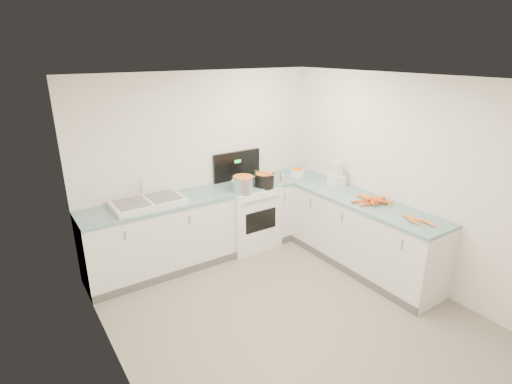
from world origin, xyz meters
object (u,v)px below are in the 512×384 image
food_processor (337,175)px  sink (148,202)px  spice_jar (282,178)px  extract_bottle (281,178)px  stove (248,215)px  mixing_bowl (297,173)px  steel_pot (243,184)px  black_pot (264,180)px

food_processor → sink: bearing=163.3°
spice_jar → extract_bottle: bearing=102.2°
sink → spice_jar: sink is taller
stove → mixing_bowl: 0.99m
sink → steel_pot: size_ratio=2.88×
black_pot → spice_jar: bearing=1.5°
steel_pot → black_pot: size_ratio=1.08×
stove → extract_bottle: 0.72m
steel_pot → food_processor: bearing=-24.4°
sink → food_processor: bearing=-16.7°
black_pot → extract_bottle: (0.32, 0.03, -0.03)m
stove → food_processor: (1.02, -0.73, 0.62)m
stove → black_pot: 0.60m
sink → mixing_bowl: sink is taller
mixing_bowl → spice_jar: (-0.35, -0.10, -0.00)m
stove → black_pot: (0.16, -0.18, 0.54)m
black_pot → sink: bearing=173.1°
spice_jar → food_processor: (0.53, -0.55, 0.11)m
steel_pot → mixing_bowl: size_ratio=1.34×
sink → black_pot: bearing=-6.9°
black_pot → food_processor: (0.86, -0.55, 0.08)m
sink → black_pot: size_ratio=3.13×
extract_bottle → food_processor: food_processor is taller
stove → food_processor: 1.40m
sink → extract_bottle: bearing=-4.9°
black_pot → extract_bottle: size_ratio=2.85×
mixing_bowl → extract_bottle: bearing=-167.6°
stove → mixing_bowl: bearing=-4.9°
extract_bottle → black_pot: bearing=-174.8°
stove → food_processor: bearing=-35.5°
sink → mixing_bowl: size_ratio=3.87×
sink → mixing_bowl: bearing=-2.2°
food_processor → extract_bottle: bearing=132.9°
stove → steel_pot: 0.61m
stove → food_processor: size_ratio=3.73×
black_pot → spice_jar: (0.33, 0.01, -0.03)m
black_pot → extract_bottle: black_pot is taller
sink → stove: bearing=-0.6°
black_pot → mixing_bowl: bearing=9.0°
mixing_bowl → spice_jar: size_ratio=2.31×
sink → extract_bottle: sink is taller
mixing_bowl → steel_pot: bearing=-174.0°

